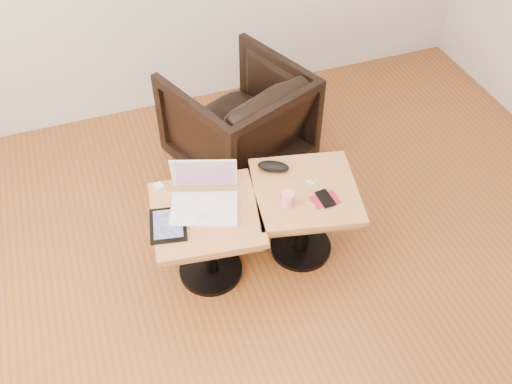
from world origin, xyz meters
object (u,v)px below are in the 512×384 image
object	(u,v)px
side_table_right	(304,205)
laptop	(204,197)
side_table_left	(207,228)
armchair	(238,120)
striped_cup	(288,200)

from	to	relation	value
side_table_right	laptop	xyz separation A→B (m)	(-0.51, 0.07, 0.17)
side_table_left	armchair	bearing A→B (deg)	69.31
striped_cup	armchair	world-z (taller)	armchair
side_table_right	laptop	size ratio (longest dim) A/B	1.57
side_table_right	armchair	size ratio (longest dim) A/B	0.84
side_table_right	striped_cup	distance (m)	0.22
side_table_left	armchair	size ratio (longest dim) A/B	0.79
side_table_right	striped_cup	bearing A→B (deg)	-137.88
laptop	striped_cup	bearing A→B (deg)	-2.25
laptop	striped_cup	xyz separation A→B (m)	(0.38, -0.15, -0.01)
side_table_left	laptop	xyz separation A→B (m)	(0.01, 0.06, 0.17)
side_table_left	striped_cup	xyz separation A→B (m)	(0.40, -0.09, 0.16)
side_table_right	laptop	world-z (taller)	laptop
side_table_right	laptop	distance (m)	0.55
side_table_left	striped_cup	size ratio (longest dim) A/B	7.42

